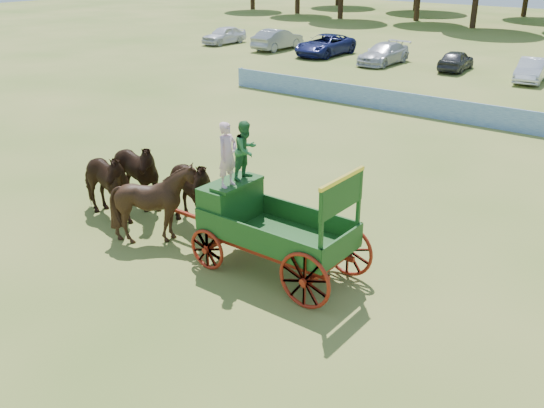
{
  "coord_description": "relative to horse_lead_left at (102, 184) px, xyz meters",
  "views": [
    {
      "loc": [
        9.46,
        -9.4,
        7.63
      ],
      "look_at": [
        0.41,
        2.41,
        1.3
      ],
      "focal_mm": 40.0,
      "sensor_mm": 36.0,
      "label": 1
    }
  ],
  "objects": [
    {
      "name": "horse_lead_left",
      "position": [
        0.0,
        0.0,
        0.0
      ],
      "size": [
        2.78,
        1.46,
        2.26
      ],
      "primitive_type": "imported",
      "rotation": [
        0.0,
        0.0,
        1.48
      ],
      "color": "#32190E",
      "rests_on": "ground"
    },
    {
      "name": "horse_wheel_right",
      "position": [
        2.4,
        1.1,
        0.0
      ],
      "size": [
        2.87,
        1.73,
        2.26
      ],
      "primitive_type": "imported",
      "rotation": [
        0.0,
        0.0,
        1.37
      ],
      "color": "#32190E",
      "rests_on": "ground"
    },
    {
      "name": "horse_lead_right",
      "position": [
        0.0,
        1.1,
        0.0
      ],
      "size": [
        2.72,
        1.32,
        2.26
      ],
      "primitive_type": "imported",
      "rotation": [
        0.0,
        0.0,
        1.53
      ],
      "color": "#32190E",
      "rests_on": "ground"
    },
    {
      "name": "horse_wheel_left",
      "position": [
        2.4,
        0.0,
        0.0
      ],
      "size": [
        2.06,
        1.84,
        2.27
      ],
      "primitive_type": "imported",
      "rotation": [
        0.0,
        0.0,
        1.57
      ],
      "color": "#32190E",
      "rests_on": "ground"
    },
    {
      "name": "ground",
      "position": [
        4.77,
        -0.86,
        -1.13
      ],
      "size": [
        160.0,
        160.0,
        0.0
      ],
      "primitive_type": "plane",
      "color": "#9A8D45",
      "rests_on": "ground"
    },
    {
      "name": "farm_dray",
      "position": [
        5.36,
        0.57,
        0.5
      ],
      "size": [
        6.0,
        2.0,
        3.78
      ],
      "color": "maroon",
      "rests_on": "ground"
    },
    {
      "name": "sponsor_banner",
      "position": [
        3.77,
        17.14,
        -0.61
      ],
      "size": [
        26.0,
        0.08,
        1.05
      ],
      "primitive_type": "cube",
      "color": "#1C5198",
      "rests_on": "ground"
    }
  ]
}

